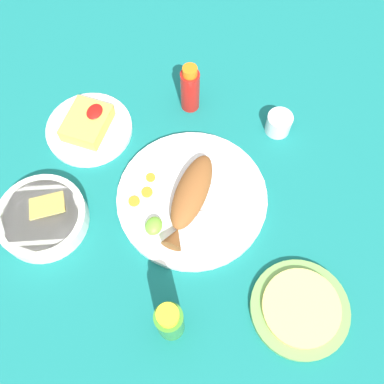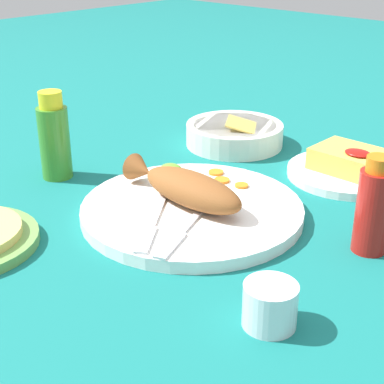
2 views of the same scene
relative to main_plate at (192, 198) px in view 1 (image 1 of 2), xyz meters
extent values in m
plane|color=#146B66|center=(0.00, 0.00, -0.01)|extent=(4.00, 4.00, 0.00)
cylinder|color=white|center=(0.00, 0.00, 0.00)|extent=(0.33, 0.33, 0.02)
ellipsoid|color=brown|center=(0.00, 0.00, 0.03)|extent=(0.18, 0.07, 0.05)
cone|color=brown|center=(-0.11, 0.00, 0.03)|extent=(0.04, 0.04, 0.04)
cube|color=silver|center=(0.03, -0.02, 0.01)|extent=(0.05, 0.11, 0.00)
cube|color=silver|center=(0.06, -0.11, 0.01)|extent=(0.04, 0.07, 0.00)
cube|color=silver|center=(-0.02, -0.04, 0.01)|extent=(0.08, 0.10, 0.00)
cube|color=silver|center=(0.03, -0.12, 0.01)|extent=(0.06, 0.07, 0.00)
cylinder|color=orange|center=(0.01, 0.10, 0.01)|extent=(0.02, 0.02, 0.00)
cylinder|color=orange|center=(-0.02, 0.09, 0.01)|extent=(0.02, 0.02, 0.00)
cylinder|color=orange|center=(-0.05, 0.11, 0.01)|extent=(0.02, 0.02, 0.00)
ellipsoid|color=#6BB233|center=(-0.09, 0.05, 0.02)|extent=(0.04, 0.04, 0.02)
cylinder|color=#B21914|center=(0.24, 0.09, 0.05)|extent=(0.04, 0.04, 0.11)
cylinder|color=orange|center=(0.24, 0.09, 0.11)|extent=(0.03, 0.03, 0.02)
cylinder|color=#3D8428|center=(-0.27, -0.05, 0.05)|extent=(0.05, 0.05, 0.12)
cylinder|color=yellow|center=(-0.27, -0.05, 0.13)|extent=(0.04, 0.04, 0.03)
cylinder|color=silver|center=(0.24, -0.13, 0.02)|extent=(0.06, 0.06, 0.05)
cylinder|color=white|center=(0.24, -0.13, 0.00)|extent=(0.05, 0.05, 0.02)
cylinder|color=white|center=(0.09, 0.29, 0.00)|extent=(0.20, 0.20, 0.01)
cube|color=gold|center=(0.09, 0.29, 0.02)|extent=(0.11, 0.09, 0.04)
ellipsoid|color=#AD140F|center=(0.11, 0.27, 0.04)|extent=(0.04, 0.04, 0.01)
cylinder|color=white|center=(-0.15, 0.28, 0.01)|extent=(0.19, 0.19, 0.04)
cylinder|color=olive|center=(-0.15, 0.28, 0.03)|extent=(0.16, 0.16, 0.01)
cube|color=gold|center=(-0.12, 0.28, 0.04)|extent=(0.11, 0.10, 0.02)
cylinder|color=#6B9E4C|center=(-0.16, -0.27, 0.00)|extent=(0.19, 0.19, 0.01)
cylinder|color=#E0C666|center=(-0.16, -0.27, 0.01)|extent=(0.15, 0.15, 0.01)
camera|label=1|loc=(-0.36, -0.12, 0.84)|focal=40.00mm
camera|label=2|loc=(0.53, -0.56, 0.38)|focal=55.00mm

